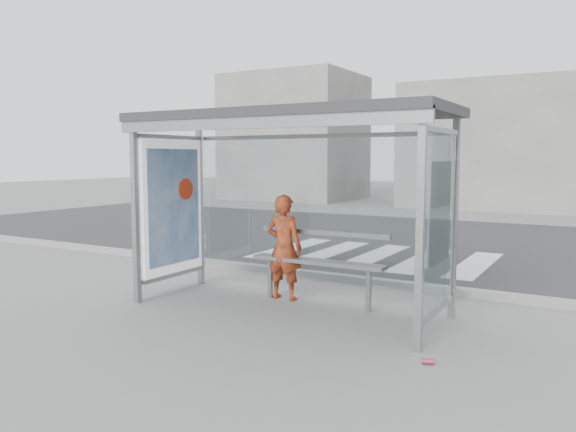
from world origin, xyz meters
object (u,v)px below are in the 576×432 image
Objects in this scene: bench at (318,262)px; soda_can at (428,362)px; bus_shelter at (265,161)px; person at (284,247)px.

soda_can is at bearing -37.24° from bench.
bus_shelter is 1.57m from bench.
bus_shelter is 3.40m from soda_can.
bus_shelter is at bearing -143.58° from bench.
bus_shelter reaches higher than bench.
person reaches higher than soda_can.
bus_shelter reaches higher than soda_can.
person is (0.05, 0.43, -1.23)m from bus_shelter.
bench is at bearing 178.06° from person.
person is 0.77× the size of bench.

